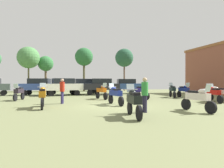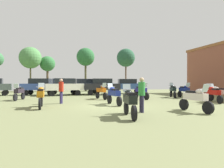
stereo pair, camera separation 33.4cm
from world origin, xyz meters
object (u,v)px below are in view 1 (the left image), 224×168
motorcycle_3 (213,93)px  tree_6 (28,58)px  motorcycle_2 (219,93)px  motorcycle_10 (19,92)px  motorcycle_6 (134,101)px  motorcycle_9 (141,91)px  motorcycle_4 (184,91)px  motorcycle_7 (172,90)px  motorcycle_1 (42,96)px  person_1 (62,89)px  tree_2 (84,57)px  motorcycle_11 (102,91)px  motorcycle_5 (198,98)px  motorcycle_8 (115,94)px  car_6 (63,86)px  car_5 (102,85)px  car_1 (84,85)px  car_4 (39,85)px  tree_5 (124,58)px  car_2 (126,85)px  tree_1 (46,64)px  person_2 (145,92)px

motorcycle_3 → tree_6: (-16.41, 20.74, 4.77)m
motorcycle_2 → motorcycle_10: 16.52m
motorcycle_6 → motorcycle_9: bearing=70.7°
motorcycle_4 → motorcycle_7: (-0.66, 0.96, -0.00)m
motorcycle_1 → motorcycle_3: motorcycle_1 is taller
person_1 → tree_2: tree_2 is taller
motorcycle_3 → motorcycle_10: motorcycle_10 is taller
motorcycle_11 → motorcycle_5: bearing=95.0°
motorcycle_2 → motorcycle_5: size_ratio=1.00×
motorcycle_7 → motorcycle_8: bearing=-130.5°
car_6 → person_1: car_6 is taller
motorcycle_6 → car_5: size_ratio=0.48×
car_5 → car_6: same height
motorcycle_10 → car_1: (6.34, 7.38, 0.46)m
motorcycle_4 → motorcycle_3: bearing=89.0°
motorcycle_6 → motorcycle_8: motorcycle_8 is taller
motorcycle_5 → car_4: (-9.53, 15.96, 0.45)m
car_4 → tree_6: 9.80m
motorcycle_3 → motorcycle_1: bearing=-170.6°
tree_5 → motorcycle_5: bearing=-99.8°
motorcycle_3 → tree_2: bearing=117.8°
motorcycle_3 → motorcycle_7: motorcycle_7 is taller
motorcycle_2 → car_1: 15.59m
motorcycle_5 → car_2: 16.47m
person_1 → tree_1: size_ratio=0.30×
car_2 → tree_5: tree_5 is taller
motorcycle_11 → car_4: size_ratio=0.46×
motorcycle_11 → car_5: size_ratio=0.47×
motorcycle_5 → car_1: car_1 is taller
motorcycle_8 → car_2: 13.34m
motorcycle_4 → motorcycle_6: (-8.45, -8.36, -0.02)m
tree_2 → motorcycle_3: bearing=-71.4°
motorcycle_2 → tree_2: tree_2 is taller
motorcycle_9 → tree_6: size_ratio=0.31×
tree_1 → car_4: bearing=-89.7°
motorcycle_6 → car_4: car_4 is taller
motorcycle_7 → motorcycle_9: size_ratio=0.91×
motorcycle_1 → motorcycle_8: (4.65, 0.43, -0.01)m
car_1 → tree_6: 11.97m
motorcycle_1 → tree_6: tree_6 is taller
motorcycle_2 → person_1: 12.25m
motorcycle_6 → tree_5: bearing=78.7°
motorcycle_7 → tree_1: size_ratio=0.34×
car_4 → tree_1: 10.25m
motorcycle_8 → car_6: 10.98m
motorcycle_5 → motorcycle_7: bearing=-124.5°
person_2 → tree_1: tree_1 is taller
motorcycle_8 → tree_2: tree_2 is taller
car_4 → motorcycle_8: bearing=-141.3°
motorcycle_4 → motorcycle_2: bearing=103.7°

